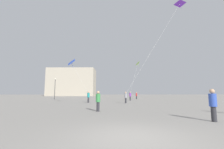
% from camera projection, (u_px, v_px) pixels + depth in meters
% --- Properties ---
extents(ground_plane, '(300.00, 300.00, 0.00)m').
position_uv_depth(ground_plane, '(132.00, 137.00, 5.06)').
color(ground_plane, gray).
extents(person_in_purple, '(0.38, 0.38, 1.74)m').
position_uv_depth(person_in_purple, '(130.00, 96.00, 30.14)').
color(person_in_purple, '#2D2D33').
rests_on(person_in_purple, ground_plane).
extents(person_in_blue, '(0.37, 0.37, 1.70)m').
position_uv_depth(person_in_blue, '(213.00, 103.00, 7.93)').
color(person_in_blue, '#2D2D33').
rests_on(person_in_blue, ground_plane).
extents(person_in_green, '(0.36, 0.36, 1.66)m').
position_uv_depth(person_in_green, '(98.00, 100.00, 12.26)').
color(person_in_green, '#2D2D33').
rests_on(person_in_green, ground_plane).
extents(person_in_teal, '(0.38, 0.38, 1.76)m').
position_uv_depth(person_in_teal, '(88.00, 96.00, 23.40)').
color(person_in_teal, '#2D2D33').
rests_on(person_in_teal, ground_plane).
extents(person_in_red, '(0.36, 0.36, 1.67)m').
position_uv_depth(person_in_red, '(136.00, 95.00, 36.46)').
color(person_in_red, '#2D2D33').
rests_on(person_in_red, ground_plane).
extents(person_in_grey, '(0.36, 0.36, 1.66)m').
position_uv_depth(person_in_grey, '(126.00, 97.00, 21.99)').
color(person_in_grey, '#2D2D33').
rests_on(person_in_grey, ground_plane).
extents(kite_violet_delta, '(9.91, 1.23, 14.97)m').
position_uv_depth(kite_violet_delta, '(179.00, 6.00, 24.53)').
color(kite_violet_delta, purple).
extents(kite_lime_diamond, '(2.40, 1.68, 6.92)m').
position_uv_depth(kite_lime_diamond, '(137.00, 63.00, 32.00)').
color(kite_lime_diamond, '#8CD12D').
extents(kite_cobalt_delta, '(3.08, 3.18, 5.02)m').
position_uv_depth(kite_cobalt_delta, '(71.00, 62.00, 21.67)').
color(kite_cobalt_delta, blue).
extents(building_left_hall, '(24.61, 13.52, 14.26)m').
position_uv_depth(building_left_hall, '(72.00, 82.00, 80.95)').
color(building_left_hall, '#B2A893').
rests_on(building_left_hall, ground_plane).
extents(lamppost_west, '(0.36, 0.36, 4.94)m').
position_uv_depth(lamppost_west, '(55.00, 85.00, 35.14)').
color(lamppost_west, '#2D2D30').
rests_on(lamppost_west, ground_plane).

